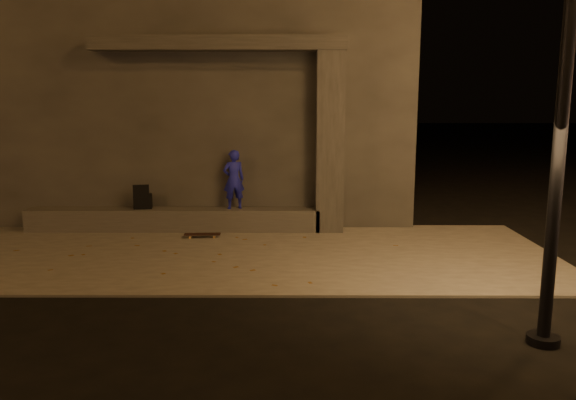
{
  "coord_description": "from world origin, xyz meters",
  "views": [
    {
      "loc": [
        0.91,
        -7.57,
        2.69
      ],
      "look_at": [
        0.87,
        2.0,
        0.98
      ],
      "focal_mm": 35.0,
      "sensor_mm": 36.0,
      "label": 1
    }
  ],
  "objects_px": {
    "skateboard": "(202,234)",
    "backpack": "(143,200)",
    "skateboarder": "(234,179)",
    "column": "(330,143)"
  },
  "relations": [
    {
      "from": "skateboarder",
      "to": "backpack",
      "type": "height_order",
      "value": "skateboarder"
    },
    {
      "from": "column",
      "to": "backpack",
      "type": "relative_size",
      "value": 7.07
    },
    {
      "from": "column",
      "to": "backpack",
      "type": "xyz_separation_m",
      "value": [
        -3.82,
        -0.0,
        -1.18
      ]
    },
    {
      "from": "skateboarder",
      "to": "skateboard",
      "type": "distance_m",
      "value": 1.32
    },
    {
      "from": "column",
      "to": "skateboarder",
      "type": "bearing_deg",
      "value": 180.0
    },
    {
      "from": "skateboard",
      "to": "backpack",
      "type": "bearing_deg",
      "value": 149.26
    },
    {
      "from": "skateboarder",
      "to": "backpack",
      "type": "xyz_separation_m",
      "value": [
        -1.88,
        -0.0,
        -0.43
      ]
    },
    {
      "from": "skateboarder",
      "to": "skateboard",
      "type": "height_order",
      "value": "skateboarder"
    },
    {
      "from": "skateboarder",
      "to": "skateboard",
      "type": "xyz_separation_m",
      "value": [
        -0.56,
        -0.67,
        -0.99
      ]
    },
    {
      "from": "skateboarder",
      "to": "backpack",
      "type": "bearing_deg",
      "value": -17.6
    }
  ]
}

